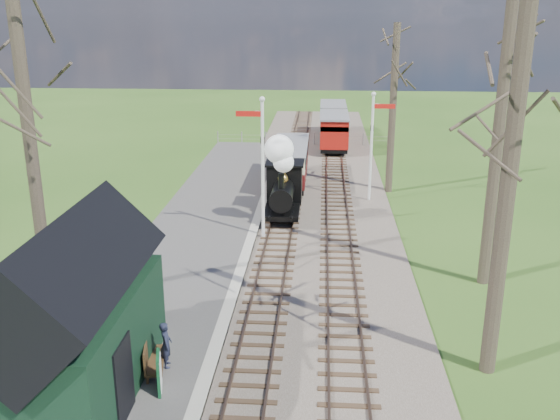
{
  "coord_description": "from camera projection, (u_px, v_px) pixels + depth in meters",
  "views": [
    {
      "loc": [
        1.79,
        -9.54,
        9.54
      ],
      "look_at": [
        0.09,
        15.23,
        1.6
      ],
      "focal_mm": 40.0,
      "sensor_mm": 36.0,
      "label": 1
    }
  ],
  "objects": [
    {
      "name": "coach",
      "position": [
        290.0,
        162.0,
        35.18
      ],
      "size": [
        1.95,
        6.7,
        2.06
      ],
      "color": "black",
      "rests_on": "ground"
    },
    {
      "name": "distant_hills",
      "position": [
        317.0,
        226.0,
        78.11
      ],
      "size": [
        114.4,
        48.0,
        22.02
      ],
      "color": "#385B23",
      "rests_on": "ground"
    },
    {
      "name": "station_shed",
      "position": [
        73.0,
        318.0,
        15.48
      ],
      "size": [
        3.25,
        6.3,
        4.78
      ],
      "color": "black",
      "rests_on": "platform"
    },
    {
      "name": "track_near",
      "position": [
        287.0,
        198.0,
        32.97
      ],
      "size": [
        1.6,
        60.0,
        0.15
      ],
      "color": "brown",
      "rests_on": "ground"
    },
    {
      "name": "fence_line",
      "position": [
        302.0,
        138.0,
        46.12
      ],
      "size": [
        12.6,
        0.08,
        1.0
      ],
      "color": "slate",
      "rests_on": "ground"
    },
    {
      "name": "coping_strip",
      "position": [
        247.0,
        253.0,
        25.44
      ],
      "size": [
        0.4,
        44.0,
        0.21
      ],
      "primitive_type": "cube",
      "color": "#B2AD9E",
      "rests_on": "ground"
    },
    {
      "name": "sign_board",
      "position": [
        159.0,
        373.0,
        15.92
      ],
      "size": [
        0.25,
        0.71,
        1.05
      ],
      "color": "#0E4422",
      "rests_on": "platform"
    },
    {
      "name": "bare_trees",
      "position": [
        308.0,
        152.0,
        20.02
      ],
      "size": [
        15.51,
        22.39,
        12.0
      ],
      "color": "#382D23",
      "rests_on": "ground"
    },
    {
      "name": "locomotive",
      "position": [
        283.0,
        181.0,
        29.26
      ],
      "size": [
        1.67,
        3.91,
        4.19
      ],
      "color": "black",
      "rests_on": "ground"
    },
    {
      "name": "ballast_bed",
      "position": [
        312.0,
        200.0,
        32.9
      ],
      "size": [
        8.0,
        60.0,
        0.1
      ],
      "primitive_type": "cube",
      "color": "brown",
      "rests_on": "ground"
    },
    {
      "name": "red_carriage_b",
      "position": [
        333.0,
        118.0,
        49.15
      ],
      "size": [
        2.01,
        4.98,
        2.12
      ],
      "color": "black",
      "rests_on": "ground"
    },
    {
      "name": "person",
      "position": [
        166.0,
        345.0,
        17.0
      ],
      "size": [
        0.42,
        0.55,
        1.32
      ],
      "primitive_type": "imported",
      "rotation": [
        0.0,
        0.0,
        1.82
      ],
      "color": "#1B1E31",
      "rests_on": "platform"
    },
    {
      "name": "semaphore_near",
      "position": [
        261.0,
        158.0,
        26.24
      ],
      "size": [
        1.22,
        0.24,
        6.22
      ],
      "color": "silver",
      "rests_on": "ground"
    },
    {
      "name": "red_carriage_a",
      "position": [
        334.0,
        131.0,
        43.93
      ],
      "size": [
        2.01,
        4.98,
        2.12
      ],
      "color": "black",
      "rests_on": "ground"
    },
    {
      "name": "track_far",
      "position": [
        336.0,
        199.0,
        32.8
      ],
      "size": [
        1.6,
        60.0,
        0.15
      ],
      "color": "brown",
      "rests_on": "ground"
    },
    {
      "name": "bench",
      "position": [
        151.0,
        355.0,
        16.91
      ],
      "size": [
        0.77,
        1.67,
        0.92
      ],
      "color": "#3F2A16",
      "rests_on": "platform"
    },
    {
      "name": "platform",
      "position": [
        191.0,
        252.0,
        25.59
      ],
      "size": [
        5.0,
        44.0,
        0.2
      ],
      "primitive_type": "cube",
      "color": "#474442",
      "rests_on": "ground"
    },
    {
      "name": "semaphore_far",
      "position": [
        373.0,
        139.0,
        31.69
      ],
      "size": [
        1.22,
        0.24,
        5.72
      ],
      "color": "silver",
      "rests_on": "ground"
    }
  ]
}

